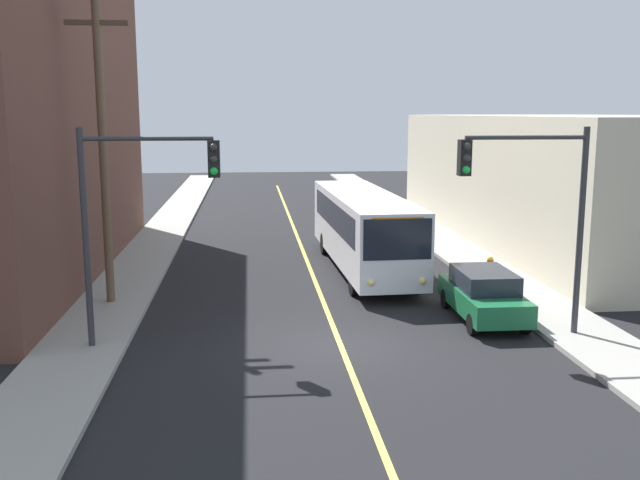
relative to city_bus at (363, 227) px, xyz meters
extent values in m
plane|color=black|center=(-2.20, -9.72, -1.82)|extent=(120.00, 120.00, 0.00)
cube|color=gray|center=(-9.45, 0.28, -1.74)|extent=(2.50, 90.00, 0.15)
cube|color=gray|center=(5.05, 0.28, -1.74)|extent=(2.50, 90.00, 0.15)
cube|color=#D8CC4C|center=(-2.20, 5.28, -1.81)|extent=(0.16, 60.00, 0.01)
cube|color=black|center=(-10.74, 0.67, -0.22)|extent=(0.06, 15.54, 1.30)
cube|color=black|center=(-10.74, 0.67, 2.98)|extent=(0.06, 15.54, 1.30)
cube|color=black|center=(-10.74, 0.67, 6.18)|extent=(0.06, 15.54, 1.30)
cube|color=beige|center=(12.30, 6.29, 1.38)|extent=(12.00, 27.02, 6.39)
cube|color=black|center=(6.34, 6.29, -0.22)|extent=(0.06, 18.92, 1.30)
cube|color=silver|center=(0.00, 0.01, 0.01)|extent=(2.95, 12.08, 2.75)
cube|color=black|center=(0.20, -5.96, 0.53)|extent=(2.35, 0.16, 1.40)
cube|color=black|center=(-0.20, 5.99, 0.63)|extent=(2.30, 0.16, 1.10)
cube|color=black|center=(-1.25, -0.03, 0.53)|extent=(0.40, 10.20, 1.10)
cube|color=black|center=(1.25, 0.06, 0.53)|extent=(0.40, 10.20, 1.10)
cube|color=orange|center=(0.20, -5.95, 1.13)|extent=(1.79, 0.12, 0.30)
sphere|color=#F9D872|center=(-0.69, -6.03, -0.92)|extent=(0.24, 0.24, 0.24)
sphere|color=#F9D872|center=(1.09, -5.97, -0.92)|extent=(0.24, 0.24, 0.24)
cylinder|color=black|center=(-0.98, -4.22, -1.32)|extent=(0.33, 1.01, 1.00)
cylinder|color=black|center=(1.27, -4.15, -1.32)|extent=(0.33, 1.01, 1.00)
cylinder|color=black|center=(-1.24, 3.47, -1.32)|extent=(0.33, 1.01, 1.00)
cylinder|color=black|center=(1.01, 3.55, -1.32)|extent=(0.33, 1.01, 1.00)
cube|color=#196038|center=(2.66, -7.68, -1.15)|extent=(1.84, 4.41, 0.70)
cube|color=black|center=(2.66, -7.68, -0.50)|extent=(1.64, 2.48, 0.60)
cylinder|color=black|center=(1.85, -9.18, -1.50)|extent=(0.23, 0.64, 0.64)
cylinder|color=black|center=(3.45, -9.19, -1.50)|extent=(0.23, 0.64, 0.64)
cylinder|color=black|center=(1.87, -6.18, -1.50)|extent=(0.23, 0.64, 0.64)
cylinder|color=black|center=(3.47, -6.19, -1.50)|extent=(0.23, 0.64, 0.64)
cylinder|color=brown|center=(-9.51, -4.75, 3.69)|extent=(0.28, 0.28, 10.73)
cube|color=#4C3D2D|center=(-9.51, -4.75, 7.56)|extent=(2.00, 0.16, 0.16)
cylinder|color=#2D2D33|center=(-9.15, -9.50, 1.33)|extent=(0.18, 0.18, 6.00)
cylinder|color=#2D2D33|center=(-7.40, -9.50, 4.03)|extent=(3.50, 0.12, 0.12)
cube|color=black|center=(-5.65, -9.50, 3.48)|extent=(0.32, 0.36, 1.00)
sphere|color=#2D2D2D|center=(-5.65, -9.69, 3.80)|extent=(0.22, 0.22, 0.22)
sphere|color=#2D2D2D|center=(-5.65, -9.69, 3.48)|extent=(0.22, 0.22, 0.22)
sphere|color=green|center=(-5.65, -9.69, 3.16)|extent=(0.22, 0.22, 0.22)
cylinder|color=#2D2D33|center=(4.75, -9.70, 1.33)|extent=(0.18, 0.18, 6.00)
cylinder|color=#2D2D33|center=(3.00, -9.70, 4.03)|extent=(3.50, 0.12, 0.12)
cube|color=black|center=(1.25, -9.70, 3.48)|extent=(0.32, 0.36, 1.00)
sphere|color=#2D2D2D|center=(1.25, -9.89, 3.80)|extent=(0.22, 0.22, 0.22)
sphere|color=#2D2D2D|center=(1.25, -9.89, 3.48)|extent=(0.22, 0.22, 0.22)
sphere|color=green|center=(1.25, -9.89, 3.16)|extent=(0.22, 0.22, 0.22)
cylinder|color=red|center=(4.65, -2.54, -1.32)|extent=(0.26, 0.26, 0.70)
sphere|color=gold|center=(4.65, -2.54, -0.95)|extent=(0.24, 0.24, 0.24)
cylinder|color=red|center=(4.49, -2.54, -1.22)|extent=(0.12, 0.10, 0.10)
cylinder|color=red|center=(4.81, -2.54, -1.22)|extent=(0.12, 0.10, 0.10)
camera|label=1|loc=(-4.71, -29.02, 4.72)|focal=39.95mm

